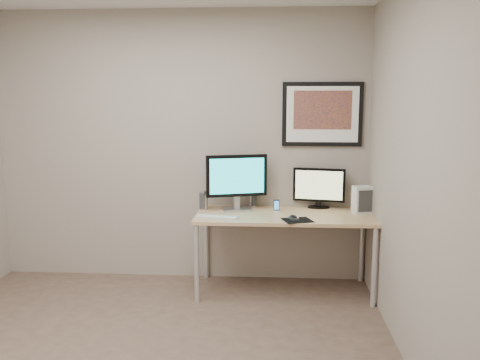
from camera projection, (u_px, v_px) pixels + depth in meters
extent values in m
plane|color=gray|center=(181.00, 147.00, 4.92)|extent=(3.60, 0.00, 3.60)
plane|color=gray|center=(420.00, 175.00, 3.13)|extent=(0.00, 3.40, 3.40)
cube|color=#9E734C|center=(284.00, 216.00, 4.60)|extent=(1.60, 0.70, 0.03)
cylinder|color=silver|center=(197.00, 264.00, 4.41)|extent=(0.04, 0.04, 0.70)
cylinder|color=silver|center=(206.00, 243.00, 5.02)|extent=(0.04, 0.04, 0.70)
cylinder|color=silver|center=(374.00, 267.00, 4.31)|extent=(0.04, 0.04, 0.70)
cylinder|color=silver|center=(362.00, 246.00, 4.92)|extent=(0.04, 0.04, 0.70)
cube|color=black|center=(322.00, 114.00, 4.77)|extent=(0.75, 0.03, 0.60)
cube|color=white|center=(322.00, 114.00, 4.75)|extent=(0.67, 0.00, 0.52)
cube|color=orange|center=(323.00, 110.00, 4.74)|extent=(0.54, 0.00, 0.36)
cube|color=#B0B0B5|center=(237.00, 209.00, 4.76)|extent=(0.31, 0.25, 0.02)
cube|color=#B0B0B5|center=(237.00, 202.00, 4.75)|extent=(0.06, 0.05, 0.11)
cube|color=black|center=(237.00, 176.00, 4.71)|extent=(0.56, 0.20, 0.39)
cube|color=#17B5B9|center=(236.00, 176.00, 4.69)|extent=(0.49, 0.15, 0.33)
cube|color=black|center=(318.00, 207.00, 4.86)|extent=(0.22, 0.15, 0.02)
cube|color=black|center=(319.00, 204.00, 4.85)|extent=(0.05, 0.05, 0.05)
cube|color=black|center=(319.00, 185.00, 4.82)|extent=(0.49, 0.11, 0.32)
cube|color=#B3B97C|center=(319.00, 185.00, 4.81)|extent=(0.44, 0.08, 0.27)
cylinder|color=#B0B0B5|center=(204.00, 200.00, 4.78)|extent=(0.09, 0.09, 0.18)
cylinder|color=#B0B0B5|center=(253.00, 198.00, 4.91)|extent=(0.09, 0.09, 0.17)
cube|color=black|center=(276.00, 206.00, 4.68)|extent=(0.06, 0.06, 0.12)
cube|color=silver|center=(217.00, 217.00, 4.47)|extent=(0.40, 0.17, 0.01)
cube|color=black|center=(297.00, 220.00, 4.36)|extent=(0.29, 0.27, 0.00)
ellipsoid|color=black|center=(293.00, 217.00, 4.39)|extent=(0.09, 0.12, 0.04)
cube|color=silver|center=(362.00, 200.00, 4.62)|extent=(0.19, 0.16, 0.25)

